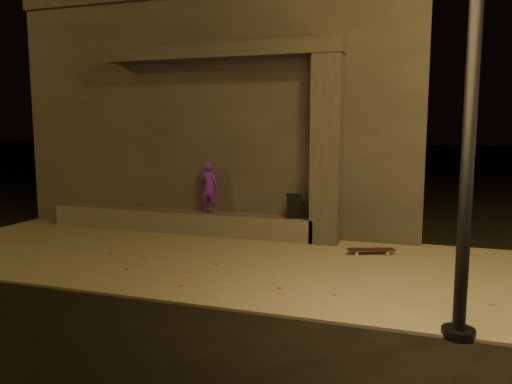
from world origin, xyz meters
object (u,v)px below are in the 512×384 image
(skateboarder, at_px, (209,187))
(skateboard, at_px, (371,250))
(column, at_px, (327,150))
(backpack, at_px, (296,209))

(skateboarder, xyz_separation_m, skateboard, (3.42, -0.65, -0.92))
(column, height_order, skateboard, column)
(skateboard, bearing_deg, column, 124.94)
(column, xyz_separation_m, backpack, (-0.60, 0.00, -1.18))
(column, distance_m, backpack, 1.32)
(column, height_order, skateboarder, column)
(skateboarder, bearing_deg, backpack, 177.48)
(skateboard, bearing_deg, backpack, 136.60)
(column, bearing_deg, backpack, 180.00)
(column, height_order, backpack, column)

